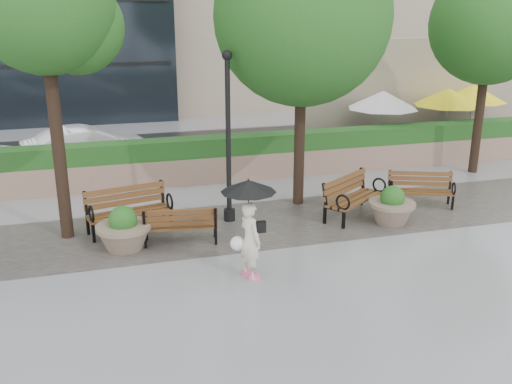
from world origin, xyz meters
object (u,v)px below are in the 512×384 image
object	(u,v)px
bench_4	(420,197)
bench_1	(130,219)
planter_right	(392,209)
pedestrian	(249,219)
car_right	(88,147)
planter_left	(124,233)
lamppost	(228,149)
bench_2	(181,232)
bench_3	(353,205)

from	to	relation	value
bench_4	bench_1	bearing A→B (deg)	-160.73
planter_right	pedestrian	world-z (taller)	pedestrian
planter_right	pedestrian	bearing A→B (deg)	-155.72
bench_1	car_right	bearing A→B (deg)	85.19
bench_4	pedestrian	bearing A→B (deg)	-131.65
planter_left	car_right	xyz separation A→B (m)	(-0.68, 7.38, 0.28)
bench_4	lamppost	distance (m)	5.38
planter_left	car_right	world-z (taller)	car_right
lamppost	pedestrian	xyz separation A→B (m)	(-0.35, -3.13, -0.63)
planter_left	planter_right	size ratio (longest dim) A/B	1.05
bench_2	lamppost	distance (m)	2.35
bench_4	pedestrian	xyz separation A→B (m)	(-5.49, -2.79, 0.93)
bench_2	planter_left	world-z (taller)	planter_left
bench_2	car_right	xyz separation A→B (m)	(-1.93, 7.36, 0.41)
bench_3	planter_right	bearing A→B (deg)	-79.84
bench_3	car_right	xyz separation A→B (m)	(-6.39, 6.85, 0.37)
bench_1	pedestrian	distance (m)	3.82
bench_4	planter_left	size ratio (longest dim) A/B	1.51
bench_4	lamppost	world-z (taller)	lamppost
planter_left	lamppost	distance (m)	3.19
bench_1	lamppost	world-z (taller)	lamppost
planter_right	bench_1	bearing A→B (deg)	168.96
bench_4	planter_right	size ratio (longest dim) A/B	1.58
bench_3	bench_4	xyz separation A→B (m)	(2.06, 0.22, -0.04)
car_right	pedestrian	bearing A→B (deg)	-175.85
bench_4	car_right	world-z (taller)	car_right
lamppost	car_right	distance (m)	7.19
bench_3	pedestrian	xyz separation A→B (m)	(-3.43, -2.57, 0.90)
planter_left	bench_4	bearing A→B (deg)	5.57
planter_left	bench_3	bearing A→B (deg)	5.38
bench_2	planter_right	bearing A→B (deg)	-173.34
bench_1	planter_left	bearing A→B (deg)	-113.30
bench_1	planter_right	distance (m)	6.33
bench_4	planter_right	xyz separation A→B (m)	(-1.36, -0.92, 0.11)
bench_1	planter_left	distance (m)	1.07
bench_1	bench_3	bearing A→B (deg)	-17.94
bench_3	pedestrian	bearing A→B (deg)	-177.62
bench_3	pedestrian	world-z (taller)	pedestrian
lamppost	bench_2	bearing A→B (deg)	-141.94
bench_4	pedestrian	distance (m)	6.23
planter_right	bench_3	bearing A→B (deg)	134.57
bench_3	planter_left	bearing A→B (deg)	150.98
lamppost	pedestrian	size ratio (longest dim) A/B	2.10
planter_left	car_right	bearing A→B (deg)	95.28
bench_1	car_right	distance (m)	6.41
lamppost	bench_3	bearing A→B (deg)	-10.34
bench_2	bench_3	distance (m)	4.50
bench_1	lamppost	distance (m)	2.87
bench_2	planter_right	world-z (taller)	planter_right
planter_left	car_right	size ratio (longest dim) A/B	0.29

